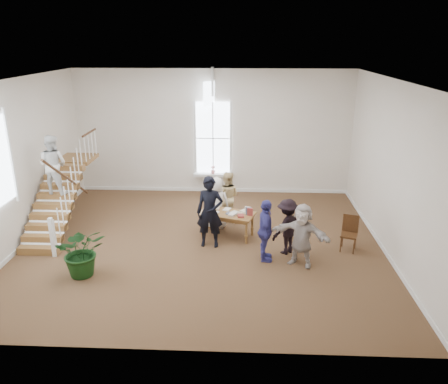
{
  "coord_description": "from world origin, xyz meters",
  "views": [
    {
      "loc": [
        1.11,
        -11.12,
        5.48
      ],
      "look_at": [
        0.59,
        0.4,
        1.41
      ],
      "focal_mm": 35.0,
      "sensor_mm": 36.0,
      "label": 1
    }
  ],
  "objects_px": {
    "police_officer": "(210,212)",
    "woman_cluster_c": "(302,235)",
    "library_table": "(227,215)",
    "person_yellow": "(227,197)",
    "woman_cluster_b": "(287,227)",
    "elderly_woman": "(216,203)",
    "floor_plant": "(82,251)",
    "woman_cluster_a": "(265,231)",
    "side_chair": "(350,231)"
  },
  "relations": [
    {
      "from": "woman_cluster_b",
      "to": "side_chair",
      "type": "height_order",
      "value": "woman_cluster_b"
    },
    {
      "from": "elderly_woman",
      "to": "woman_cluster_c",
      "type": "height_order",
      "value": "woman_cluster_c"
    },
    {
      "from": "library_table",
      "to": "side_chair",
      "type": "bearing_deg",
      "value": 6.12
    },
    {
      "from": "person_yellow",
      "to": "woman_cluster_a",
      "type": "bearing_deg",
      "value": 122.39
    },
    {
      "from": "police_officer",
      "to": "side_chair",
      "type": "relative_size",
      "value": 2.04
    },
    {
      "from": "woman_cluster_a",
      "to": "side_chair",
      "type": "relative_size",
      "value": 1.69
    },
    {
      "from": "woman_cluster_c",
      "to": "floor_plant",
      "type": "distance_m",
      "value": 5.4
    },
    {
      "from": "elderly_woman",
      "to": "woman_cluster_a",
      "type": "height_order",
      "value": "woman_cluster_a"
    },
    {
      "from": "woman_cluster_b",
      "to": "woman_cluster_c",
      "type": "relative_size",
      "value": 0.93
    },
    {
      "from": "person_yellow",
      "to": "woman_cluster_c",
      "type": "relative_size",
      "value": 0.99
    },
    {
      "from": "police_officer",
      "to": "woman_cluster_a",
      "type": "relative_size",
      "value": 1.2
    },
    {
      "from": "elderly_woman",
      "to": "woman_cluster_b",
      "type": "height_order",
      "value": "elderly_woman"
    },
    {
      "from": "library_table",
      "to": "floor_plant",
      "type": "relative_size",
      "value": 1.35
    },
    {
      "from": "elderly_woman",
      "to": "woman_cluster_c",
      "type": "distance_m",
      "value": 3.19
    },
    {
      "from": "person_yellow",
      "to": "floor_plant",
      "type": "bearing_deg",
      "value": 55.3
    },
    {
      "from": "person_yellow",
      "to": "woman_cluster_b",
      "type": "distance_m",
      "value": 2.68
    },
    {
      "from": "police_officer",
      "to": "floor_plant",
      "type": "xyz_separation_m",
      "value": [
        -2.96,
        -1.74,
        -0.37
      ]
    },
    {
      "from": "person_yellow",
      "to": "floor_plant",
      "type": "distance_m",
      "value": 4.85
    },
    {
      "from": "woman_cluster_a",
      "to": "woman_cluster_c",
      "type": "xyz_separation_m",
      "value": [
        0.9,
        -0.2,
        -0.01
      ]
    },
    {
      "from": "library_table",
      "to": "police_officer",
      "type": "xyz_separation_m",
      "value": [
        -0.45,
        -0.65,
        0.36
      ]
    },
    {
      "from": "police_officer",
      "to": "person_yellow",
      "type": "bearing_deg",
      "value": 80.31
    },
    {
      "from": "woman_cluster_a",
      "to": "side_chair",
      "type": "distance_m",
      "value": 2.45
    },
    {
      "from": "woman_cluster_b",
      "to": "floor_plant",
      "type": "height_order",
      "value": "woman_cluster_b"
    },
    {
      "from": "library_table",
      "to": "woman_cluster_c",
      "type": "bearing_deg",
      "value": -22.19
    },
    {
      "from": "woman_cluster_b",
      "to": "side_chair",
      "type": "xyz_separation_m",
      "value": [
        1.72,
        0.28,
        -0.22
      ]
    },
    {
      "from": "elderly_woman",
      "to": "woman_cluster_a",
      "type": "xyz_separation_m",
      "value": [
        1.38,
        -2.03,
        0.04
      ]
    },
    {
      "from": "police_officer",
      "to": "woman_cluster_c",
      "type": "distance_m",
      "value": 2.58
    },
    {
      "from": "library_table",
      "to": "woman_cluster_b",
      "type": "bearing_deg",
      "value": -13.03
    },
    {
      "from": "library_table",
      "to": "floor_plant",
      "type": "distance_m",
      "value": 4.16
    },
    {
      "from": "library_table",
      "to": "police_officer",
      "type": "distance_m",
      "value": 0.86
    },
    {
      "from": "library_table",
      "to": "person_yellow",
      "type": "distance_m",
      "value": 1.12
    },
    {
      "from": "library_table",
      "to": "side_chair",
      "type": "height_order",
      "value": "side_chair"
    },
    {
      "from": "police_officer",
      "to": "woman_cluster_a",
      "type": "xyz_separation_m",
      "value": [
        1.48,
        -0.78,
        -0.17
      ]
    },
    {
      "from": "woman_cluster_c",
      "to": "floor_plant",
      "type": "relative_size",
      "value": 1.29
    },
    {
      "from": "library_table",
      "to": "person_yellow",
      "type": "relative_size",
      "value": 1.05
    },
    {
      "from": "woman_cluster_a",
      "to": "woman_cluster_c",
      "type": "bearing_deg",
      "value": -102.27
    },
    {
      "from": "woman_cluster_b",
      "to": "woman_cluster_c",
      "type": "height_order",
      "value": "woman_cluster_c"
    },
    {
      "from": "woman_cluster_b",
      "to": "woman_cluster_c",
      "type": "bearing_deg",
      "value": 72.12
    },
    {
      "from": "floor_plant",
      "to": "woman_cluster_a",
      "type": "bearing_deg",
      "value": 12.11
    },
    {
      "from": "woman_cluster_a",
      "to": "floor_plant",
      "type": "bearing_deg",
      "value": 102.37
    },
    {
      "from": "library_table",
      "to": "woman_cluster_a",
      "type": "xyz_separation_m",
      "value": [
        1.04,
        -1.43,
        0.19
      ]
    },
    {
      "from": "police_officer",
      "to": "side_chair",
      "type": "height_order",
      "value": "police_officer"
    },
    {
      "from": "person_yellow",
      "to": "library_table",
      "type": "bearing_deg",
      "value": 101.66
    },
    {
      "from": "floor_plant",
      "to": "side_chair",
      "type": "distance_m",
      "value": 6.98
    },
    {
      "from": "woman_cluster_a",
      "to": "library_table",
      "type": "bearing_deg",
      "value": 36.15
    },
    {
      "from": "woman_cluster_c",
      "to": "woman_cluster_a",
      "type": "bearing_deg",
      "value": -167.23
    },
    {
      "from": "library_table",
      "to": "woman_cluster_c",
      "type": "distance_m",
      "value": 2.54
    },
    {
      "from": "police_officer",
      "to": "person_yellow",
      "type": "distance_m",
      "value": 1.81
    },
    {
      "from": "woman_cluster_a",
      "to": "woman_cluster_c",
      "type": "distance_m",
      "value": 0.92
    },
    {
      "from": "elderly_woman",
      "to": "side_chair",
      "type": "height_order",
      "value": "elderly_woman"
    }
  ]
}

